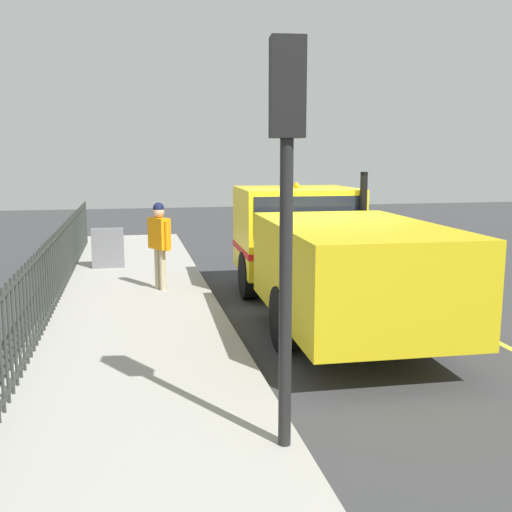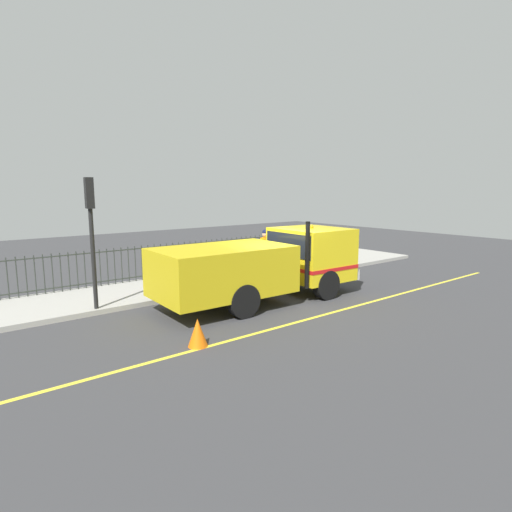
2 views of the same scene
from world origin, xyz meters
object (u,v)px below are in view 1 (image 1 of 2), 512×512
(work_truck, at_px, (320,246))
(utility_cabinet, at_px, (108,248))
(worker_standing, at_px, (159,237))
(traffic_light_near, at_px, (287,163))

(work_truck, xyz_separation_m, utility_cabinet, (3.88, -4.85, -0.64))
(worker_standing, xyz_separation_m, traffic_light_near, (-0.81, 6.97, 1.55))
(work_truck, distance_m, utility_cabinet, 6.25)
(traffic_light_near, bearing_deg, worker_standing, 102.84)
(worker_standing, bearing_deg, utility_cabinet, 171.42)
(work_truck, relative_size, worker_standing, 3.85)
(work_truck, height_order, traffic_light_near, traffic_light_near)
(work_truck, height_order, worker_standing, work_truck)
(traffic_light_near, relative_size, utility_cabinet, 3.87)
(worker_standing, xyz_separation_m, utility_cabinet, (1.13, -2.80, -0.62))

